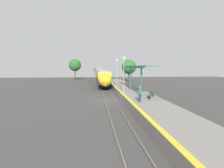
% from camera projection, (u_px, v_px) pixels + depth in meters
% --- Properties ---
extents(ground_plane, '(120.00, 120.00, 0.00)m').
position_uv_depth(ground_plane, '(110.00, 101.00, 25.47)').
color(ground_plane, '#423F3D').
extents(rail_left, '(0.08, 90.00, 0.15)m').
position_uv_depth(rail_left, '(105.00, 101.00, 25.40)').
color(rail_left, slate).
rests_on(rail_left, ground_plane).
extents(rail_right, '(0.08, 90.00, 0.15)m').
position_uv_depth(rail_right, '(115.00, 100.00, 25.54)').
color(rail_right, slate).
rests_on(rail_right, ground_plane).
extents(train, '(2.91, 89.34, 3.99)m').
position_uv_depth(train, '(99.00, 73.00, 78.78)').
color(train, black).
rests_on(train, ground_plane).
extents(platform_right, '(4.44, 64.00, 1.04)m').
position_uv_depth(platform_right, '(136.00, 97.00, 25.81)').
color(platform_right, gray).
rests_on(platform_right, ground_plane).
extents(platform_bench, '(0.44, 1.57, 0.89)m').
position_uv_depth(platform_bench, '(151.00, 95.00, 21.29)').
color(platform_bench, '#4C6B4C').
rests_on(platform_bench, platform_right).
extents(person_waiting, '(0.36, 0.23, 1.77)m').
position_uv_depth(person_waiting, '(140.00, 94.00, 19.59)').
color(person_waiting, navy).
rests_on(person_waiting, platform_right).
extents(railway_signal, '(0.28, 0.28, 4.66)m').
position_uv_depth(railway_signal, '(95.00, 75.00, 48.85)').
color(railway_signal, '#59595E').
rests_on(railway_signal, ground_plane).
extents(lamppost_near, '(0.36, 0.20, 5.44)m').
position_uv_depth(lamppost_near, '(124.00, 72.00, 26.77)').
color(lamppost_near, '#9E9EA3').
rests_on(lamppost_near, platform_right).
extents(lamppost_mid, '(0.36, 0.20, 5.44)m').
position_uv_depth(lamppost_mid, '(117.00, 71.00, 35.06)').
color(lamppost_mid, '#9E9EA3').
rests_on(lamppost_mid, platform_right).
extents(station_canopy, '(2.02, 16.59, 4.09)m').
position_uv_depth(station_canopy, '(134.00, 68.00, 30.02)').
color(station_canopy, '#1E6B66').
rests_on(station_canopy, platform_right).
extents(background_tree_left, '(4.64, 4.64, 7.99)m').
position_uv_depth(background_tree_left, '(75.00, 65.00, 66.75)').
color(background_tree_left, brown).
rests_on(background_tree_left, ground_plane).
extents(background_tree_right, '(4.75, 4.75, 7.33)m').
position_uv_depth(background_tree_right, '(129.00, 67.00, 57.62)').
color(background_tree_right, brown).
rests_on(background_tree_right, ground_plane).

